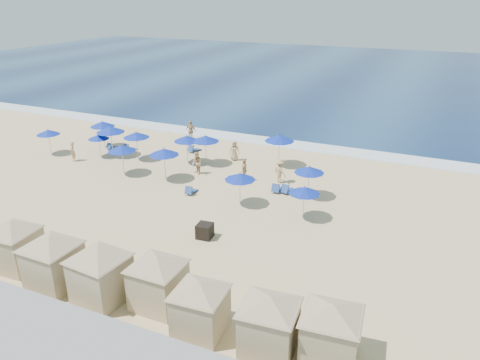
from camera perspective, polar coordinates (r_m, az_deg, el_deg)
name	(u,v)px	position (r m, az deg, el deg)	size (l,w,h in m)	color
ground	(169,205)	(31.33, -8.63, -2.98)	(160.00, 160.00, 0.00)	#D8BC89
ocean	(348,75)	(81.25, 13.07, 12.37)	(160.00, 80.00, 0.06)	#0E244E
surf_line	(258,140)	(44.19, 2.20, 4.89)	(160.00, 2.50, 0.08)	white
trash_bin	(205,231)	(26.92, -4.32, -6.20)	(0.85, 0.85, 0.85)	black
cabana_0	(14,239)	(26.20, -25.88, -6.48)	(4.49, 4.49, 2.82)	tan
cabana_1	(52,255)	(23.87, -21.94, -8.46)	(4.68, 4.68, 2.94)	tan
cabana_2	(100,267)	(22.19, -16.73, -10.14)	(4.68, 4.68, 2.95)	tan
cabana_3	(158,274)	(21.24, -10.00, -11.28)	(4.49, 4.49, 2.82)	tan
cabana_4	(200,301)	(19.63, -4.91, -14.44)	(4.24, 4.24, 2.67)	tan
cabana_5	(270,317)	(18.69, 3.63, -16.28)	(4.43, 4.43, 2.79)	tan
cabana_6	(331,325)	(18.56, 11.07, -16.99)	(4.47, 4.47, 2.81)	tan
umbrella_0	(48,132)	(43.12, -22.37, 5.41)	(1.97, 1.97, 2.25)	#A5A8AD
umbrella_1	(98,137)	(41.00, -16.87, 5.07)	(1.79, 1.79, 2.04)	#A5A8AD
umbrella_2	(102,124)	(43.40, -16.44, 6.57)	(2.18, 2.18, 2.48)	#A5A8AD
umbrella_3	(122,148)	(36.40, -14.22, 3.79)	(2.14, 2.14, 2.44)	#A5A8AD
umbrella_4	(136,135)	(39.45, -12.54, 5.40)	(2.16, 2.16, 2.46)	#A5A8AD
umbrella_5	(187,138)	(37.89, -6.50, 5.06)	(2.14, 2.14, 2.43)	#A5A8AD
umbrella_6	(164,152)	(34.65, -9.25, 3.41)	(2.23, 2.23, 2.53)	#A5A8AD
umbrella_7	(205,138)	(37.47, -4.24, 5.08)	(2.22, 2.22, 2.53)	#A5A8AD
umbrella_8	(240,177)	(30.17, 0.00, 0.43)	(2.03, 2.03, 2.31)	#A5A8AD
umbrella_9	(279,138)	(37.13, 4.84, 5.14)	(2.37, 2.37, 2.70)	#A5A8AD
umbrella_10	(309,170)	(31.64, 8.45, 1.27)	(2.05, 2.05, 2.33)	#A5A8AD
umbrella_11	(304,190)	(28.60, 7.86, -1.25)	(1.95, 1.95, 2.21)	#A5A8AD
umbrella_12	(110,129)	(40.75, -15.52, 5.98)	(2.39, 2.39, 2.72)	#A5A8AD
beach_chair_0	(112,147)	(43.25, -15.37, 3.95)	(0.71, 1.23, 0.64)	#26468E
beach_chair_1	(128,148)	(42.39, -13.52, 3.79)	(1.03, 1.37, 0.69)	#26468E
beach_chair_2	(194,149)	(41.17, -5.68, 3.78)	(0.89, 1.40, 0.72)	#26468E
beach_chair_3	(191,191)	(32.70, -6.03, -1.29)	(0.58, 1.21, 0.65)	#26468E
beach_chair_4	(277,188)	(32.94, 4.53, -1.03)	(0.60, 1.29, 0.70)	#26468E
beach_chair_5	(288,189)	(32.83, 5.83, -1.14)	(0.97, 1.43, 0.72)	#26468E
beachgoer_0	(73,152)	(40.94, -19.73, 3.29)	(0.60, 0.39, 1.65)	tan
beachgoer_1	(197,163)	(35.88, -5.28, 2.05)	(0.86, 0.67, 1.76)	tan
beachgoer_2	(244,170)	(34.46, 0.52, 1.22)	(1.00, 0.42, 1.71)	tan
beachgoer_3	(280,171)	(34.26, 4.91, 1.11)	(1.18, 0.68, 1.82)	tan
beachgoer_4	(234,151)	(38.70, -0.68, 3.60)	(0.82, 0.53, 1.67)	tan
beachgoer_5	(191,131)	(44.23, -6.01, 6.01)	(1.10, 0.46, 1.87)	tan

